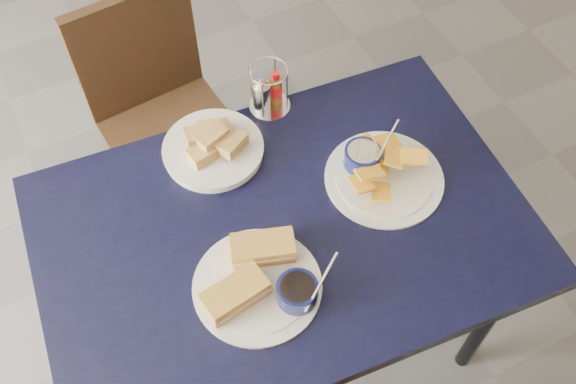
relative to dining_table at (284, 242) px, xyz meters
name	(u,v)px	position (x,y,z in m)	size (l,w,h in m)	color
ground	(301,266)	(0.18, 0.23, -0.68)	(6.00, 6.00, 0.00)	#4B4B4F
dining_table	(284,242)	(0.00, 0.00, 0.00)	(1.19, 0.84, 0.75)	black
chair_far	(160,101)	(-0.08, 0.75, -0.20)	(0.43, 0.42, 0.84)	black
sandwich_plate	(261,280)	(-0.11, -0.11, 0.10)	(0.31, 0.28, 0.12)	white
plantain_plate	(377,170)	(0.27, 0.03, 0.09)	(0.29, 0.29, 0.12)	white
bread_basket	(213,147)	(-0.06, 0.27, 0.10)	(0.25, 0.25, 0.08)	white
condiment_caddy	(267,92)	(0.12, 0.35, 0.13)	(0.11, 0.11, 0.14)	silver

